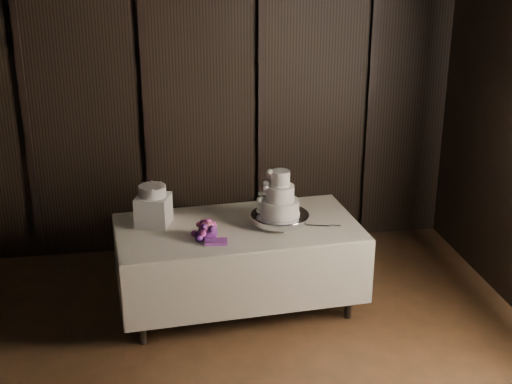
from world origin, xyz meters
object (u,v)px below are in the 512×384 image
at_px(wedding_cake, 277,198).
at_px(box_pedestal, 153,210).
at_px(cake_stand, 280,219).
at_px(bouquet, 208,231).
at_px(small_cake, 152,191).
at_px(display_table, 238,264).

xyz_separation_m(wedding_cake, box_pedestal, (-1.00, 0.19, -0.11)).
height_order(cake_stand, bouquet, bouquet).
bearing_deg(small_cake, display_table, -12.44).
distance_m(display_table, wedding_cake, 0.66).
xyz_separation_m(bouquet, box_pedestal, (-0.41, 0.34, 0.06)).
bearing_deg(cake_stand, box_pedestal, 170.58).
bearing_deg(box_pedestal, display_table, -12.44).
bearing_deg(cake_stand, small_cake, 170.58).
distance_m(box_pedestal, small_cake, 0.17).
relative_size(display_table, small_cake, 9.24).
bearing_deg(box_pedestal, cake_stand, -9.42).
bearing_deg(wedding_cake, cake_stand, 36.65).
bearing_deg(wedding_cake, bouquet, -158.06).
relative_size(wedding_cake, box_pedestal, 1.45).
distance_m(cake_stand, bouquet, 0.64).
height_order(bouquet, small_cake, small_cake).
height_order(wedding_cake, small_cake, wedding_cake).
xyz_separation_m(display_table, box_pedestal, (-0.68, 0.15, 0.47)).
relative_size(display_table, box_pedestal, 7.91).
xyz_separation_m(display_table, small_cake, (-0.68, 0.15, 0.64)).
bearing_deg(bouquet, wedding_cake, 15.03).
distance_m(wedding_cake, bouquet, 0.63).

